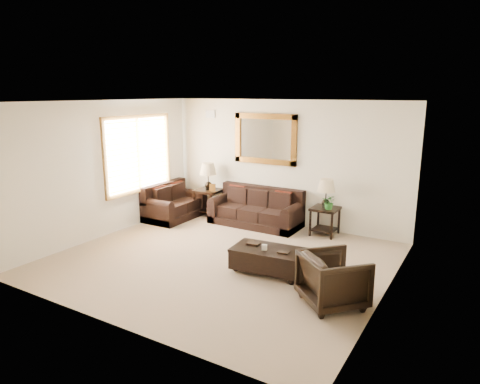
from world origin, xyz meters
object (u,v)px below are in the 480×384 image
Objects in this scene: sofa at (257,211)px; end_table_right at (326,199)px; end_table_left at (208,181)px; armchair at (333,277)px; loveseat at (173,205)px; coffee_table at (269,258)px.

end_table_right reaches higher than sofa.
end_table_left reaches higher than armchair.
loveseat reaches higher than coffee_table.
sofa is at bearing -3.00° from end_table_left.
loveseat is 1.15× the size of coffee_table.
armchair is (2.65, -2.68, 0.11)m from sofa.
end_table_left is 2.86m from end_table_right.
sofa is 2.59m from coffee_table.
loveseat is 1.23× the size of end_table_right.
end_table_right is (2.86, 0.02, -0.06)m from end_table_left.
sofa is 1.59× the size of end_table_left.
sofa is 2.48× the size of armchair.
armchair is at bearing -115.26° from loveseat.
end_table_left is at bearing -44.24° from loveseat.
armchair reaches higher than coffee_table.
end_table_right is at bearing -79.75° from loveseat.
armchair is at bearing -27.68° from coffee_table.
sofa reaches higher than armchair.
sofa is at bearing -176.60° from end_table_right.
armchair is (1.12, -2.77, -0.35)m from end_table_right.
end_table_right is 2.32m from coffee_table.
end_table_left is at bearing -179.57° from end_table_right.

